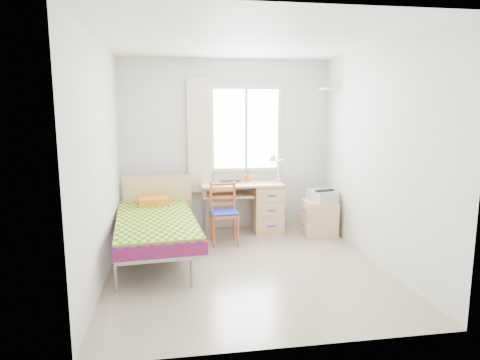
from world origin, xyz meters
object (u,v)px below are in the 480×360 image
Objects in this scene: bed at (156,223)px; desk at (263,205)px; chair at (224,209)px; printer at (322,195)px; cabinet at (319,218)px.

bed is 1.81m from desk.
chair reaches higher than printer.
printer is at bearing 26.05° from cabinet.
bed is at bearing -163.22° from cabinet.
desk is 0.87m from cabinet.
bed reaches higher than chair.
bed is at bearing -159.96° from chair.
desk is 0.91m from printer.
desk is at bearing 160.58° from cabinet.
desk reaches higher than printer.
bed reaches higher than cabinet.
chair is at bearing -171.48° from cabinet.
chair is (0.92, 0.43, 0.04)m from bed.
printer is at bearing -18.89° from desk.
cabinet is at bearing -20.93° from desk.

